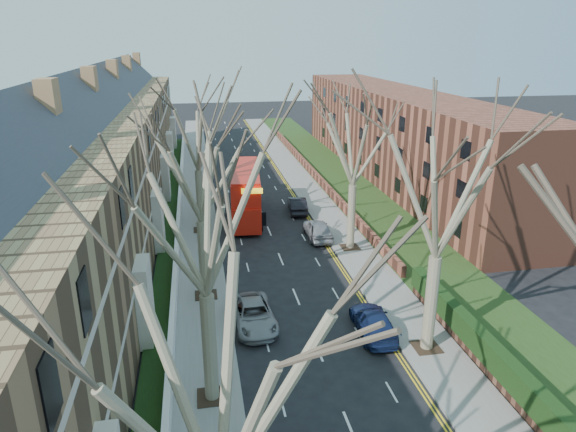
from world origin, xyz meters
TOP-DOWN VIEW (x-y plane):
  - pavement_left at (-6.00, 39.00)m, footprint 3.00×102.00m
  - pavement_right at (6.00, 39.00)m, footprint 3.00×102.00m
  - terrace_left at (-13.65, 31.00)m, footprint 9.70×78.00m
  - flats_right at (17.46, 43.00)m, footprint 13.97×54.00m
  - wall_hedge_right at (7.70, 2.00)m, footprint 0.70×24.00m
  - front_wall_left at (-7.65, 31.00)m, footprint 0.30×78.00m
  - grass_verge_right at (10.50, 39.00)m, footprint 6.00×102.00m
  - tree_left_near at (-5.70, -4.00)m, footprint 9.80×9.80m
  - tree_left_mid at (-5.70, 6.00)m, footprint 10.50×10.50m
  - tree_left_far at (-5.70, 16.00)m, footprint 10.15×10.15m
  - tree_left_dist at (-5.70, 28.00)m, footprint 10.50×10.50m
  - tree_right_mid at (5.70, 8.00)m, footprint 10.50×10.50m
  - tree_right_far at (5.70, 22.00)m, footprint 10.15×10.15m
  - double_decker_bus at (-1.57, 30.80)m, footprint 3.46×10.98m
  - car_left_far at (-3.07, 12.05)m, footprint 2.51×5.04m
  - car_right_near at (3.43, 10.07)m, footprint 2.21×4.84m
  - car_right_mid at (3.70, 24.66)m, footprint 1.89×4.64m
  - car_right_far at (3.36, 31.51)m, footprint 1.95×4.57m

SIDE VIEW (x-z plane):
  - pavement_left at x=-6.00m, z-range 0.00..0.12m
  - pavement_right at x=6.00m, z-range 0.00..0.12m
  - grass_verge_right at x=10.50m, z-range 0.12..0.18m
  - front_wall_left at x=-7.65m, z-range 0.12..1.12m
  - car_left_far at x=-3.07m, z-range 0.00..1.37m
  - car_right_near at x=3.43m, z-range 0.00..1.37m
  - car_right_far at x=3.36m, z-range 0.00..1.47m
  - car_right_mid at x=3.70m, z-range 0.00..1.58m
  - wall_hedge_right at x=7.70m, z-range 0.22..2.02m
  - double_decker_bus at x=-1.57m, z-range -0.04..4.48m
  - flats_right at x=17.46m, z-range -0.02..9.98m
  - terrace_left at x=-13.65m, z-range -1.27..12.33m
  - tree_left_near at x=-5.70m, z-range 2.06..15.79m
  - tree_left_far at x=-5.70m, z-range 2.13..16.35m
  - tree_right_far at x=5.70m, z-range 2.13..16.35m
  - tree_left_mid at x=-5.70m, z-range 2.20..16.91m
  - tree_right_mid at x=5.70m, z-range 2.20..16.91m
  - tree_left_dist at x=-5.70m, z-range 2.20..16.91m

